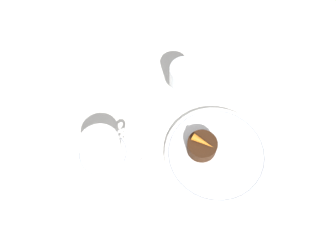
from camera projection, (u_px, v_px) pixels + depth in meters
name	position (u px, v px, depth m)	size (l,w,h in m)	color
ground_plane	(206.00, 156.00, 0.83)	(3.00, 3.00, 0.00)	white
dinner_plate	(216.00, 154.00, 0.83)	(0.26, 0.26, 0.01)	white
saucer	(103.00, 153.00, 0.83)	(0.13, 0.13, 0.01)	white
coffee_cup	(101.00, 147.00, 0.80)	(0.13, 0.10, 0.06)	white
spoon	(116.00, 144.00, 0.83)	(0.04, 0.11, 0.00)	silver
wine_glass	(185.00, 77.00, 0.84)	(0.08, 0.08, 0.11)	silver
fork	(151.00, 183.00, 0.80)	(0.05, 0.18, 0.01)	silver
dessert_cake	(201.00, 147.00, 0.81)	(0.07, 0.07, 0.04)	#381E0F
carrot_garnish	(202.00, 143.00, 0.78)	(0.04, 0.06, 0.02)	orange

